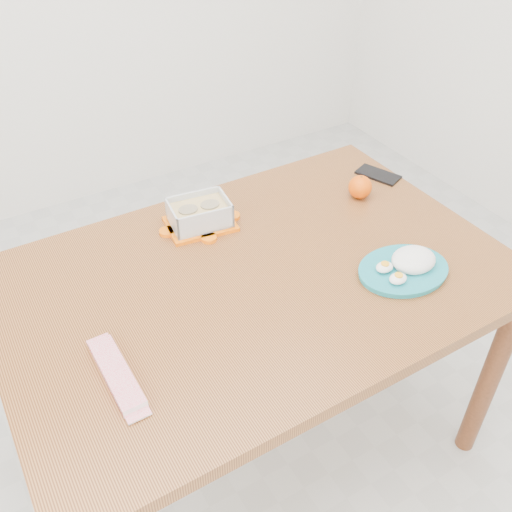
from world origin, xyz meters
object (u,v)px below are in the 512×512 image
rice_plate (407,265)px  orange_fruit (360,187)px  dining_table (256,298)px  food_container (200,214)px  smartphone (378,175)px

rice_plate → orange_fruit: bearing=76.2°
dining_table → food_container: bearing=96.1°
dining_table → smartphone: bearing=20.2°
food_container → rice_plate: bearing=-43.5°
food_container → orange_fruit: bearing=-5.6°
dining_table → food_container: (-0.03, 0.27, 0.13)m
dining_table → orange_fruit: size_ratio=18.27×
rice_plate → smartphone: size_ratio=1.90×
rice_plate → smartphone: 0.49m
orange_fruit → food_container: bearing=167.1°
dining_table → smartphone: size_ratio=9.50×
orange_fruit → rice_plate: bearing=-109.0°
food_container → rice_plate: 0.60m
dining_table → smartphone: smartphone is taller
orange_fruit → smartphone: size_ratio=0.52×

